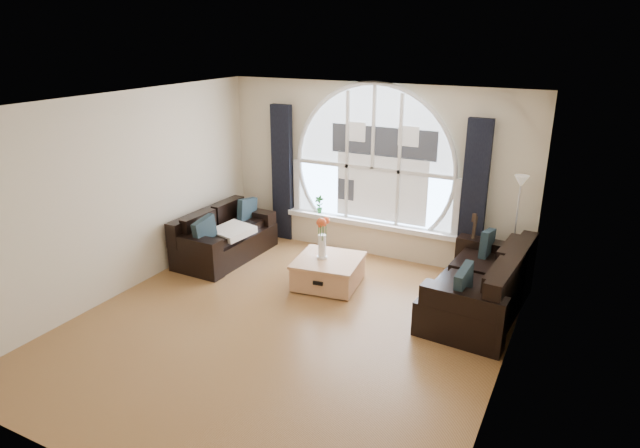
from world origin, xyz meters
The scene contains 21 objects.
ground centered at (0.00, 0.00, 0.00)m, with size 5.00×5.50×0.01m, color brown.
ceiling centered at (0.00, 0.00, 2.70)m, with size 5.00×5.50×0.01m, color silver.
wall_back centered at (0.00, 2.75, 1.35)m, with size 5.00×0.01×2.70m, color beige.
wall_front centered at (0.00, -2.75, 1.35)m, with size 5.00×0.01×2.70m, color beige.
wall_left centered at (-2.50, 0.00, 1.35)m, with size 0.01×5.50×2.70m, color beige.
wall_right centered at (2.50, 0.00, 1.35)m, with size 0.01×5.50×2.70m, color beige.
attic_slope centered at (2.20, 0.00, 2.35)m, with size 0.92×5.50×0.72m, color silver.
arched_window centered at (0.00, 2.72, 1.62)m, with size 2.60×0.06×2.15m, color silver.
window_sill centered at (0.00, 2.65, 0.51)m, with size 2.90×0.22×0.08m, color white.
window_frame centered at (0.00, 2.69, 1.62)m, with size 2.76×0.08×2.15m, color white.
neighbor_house centered at (0.15, 2.71, 1.50)m, with size 1.70×0.02×1.50m, color silver.
curtain_left centered at (-1.60, 2.63, 1.15)m, with size 0.35×0.12×2.30m, color black.
curtain_right centered at (1.60, 2.63, 1.15)m, with size 0.35×0.12×2.30m, color black.
sofa_left centered at (-1.96, 1.44, 0.40)m, with size 0.85×1.71×0.76m, color black.
sofa_right centered at (1.98, 1.43, 0.40)m, with size 0.98×1.95×0.87m, color black.
coffee_chest centered at (-0.06, 1.28, 0.22)m, with size 0.89×0.89×0.44m, color tan.
throw_blanket centered at (-1.76, 1.36, 0.50)m, with size 0.55×0.55×0.10m, color silver.
vase_flowers centered at (-0.16, 1.27, 0.79)m, with size 0.24×0.24×0.70m, color white.
floor_lamp centered at (2.23, 2.48, 0.80)m, with size 0.24×0.24×1.60m, color #B2B2B2.
guitar centered at (1.71, 2.33, 0.53)m, with size 0.36×0.24×1.06m, color olive.
potted_plant centered at (-0.91, 2.65, 0.70)m, with size 0.16×0.11×0.30m, color #1E6023.
Camera 1 is at (3.07, -5.09, 3.44)m, focal length 30.79 mm.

